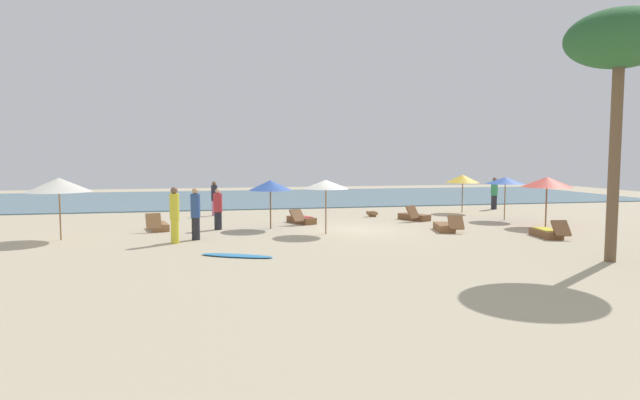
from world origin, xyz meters
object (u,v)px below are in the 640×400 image
object	(u,v)px
umbrella_2	(547,182)
person_2	(196,214)
lounger_3	(301,219)
surfboard	(237,256)
lounger_1	(445,227)
person_4	(218,209)
umbrella_0	(326,184)
umbrella_4	(505,181)
lounger_4	(547,233)
lounger_0	(414,217)
person_1	(494,193)
palm_0	(620,43)
person_3	(175,215)
dog	(372,214)
umbrella_1	(270,185)
lounger_2	(158,226)
umbrella_5	(59,185)
umbrella_3	(463,179)
person_0	(214,198)

from	to	relation	value
umbrella_2	person_2	world-z (taller)	umbrella_2
lounger_3	surfboard	xyz separation A→B (m)	(-3.25, -7.30, -0.14)
lounger_1	person_4	world-z (taller)	person_4
umbrella_0	umbrella_4	bearing A→B (deg)	15.25
lounger_4	lounger_0	bearing A→B (deg)	114.77
lounger_0	lounger_3	world-z (taller)	lounger_0
person_1	palm_0	size ratio (longest dim) A/B	0.26
person_3	umbrella_4	bearing A→B (deg)	13.58
umbrella_0	umbrella_4	world-z (taller)	umbrella_0
person_2	dog	world-z (taller)	person_2
umbrella_1	lounger_4	bearing A→B (deg)	-25.18
umbrella_4	palm_0	distance (m)	10.57
umbrella_0	person_2	xyz separation A→B (m)	(-4.84, -0.42, -0.95)
lounger_2	lounger_3	size ratio (longest dim) A/B	0.97
umbrella_5	person_3	xyz separation A→B (m)	(3.99, -1.58, -0.97)
person_2	person_3	xyz separation A→B (m)	(-0.69, -0.63, 0.05)
umbrella_4	person_3	xyz separation A→B (m)	(-14.58, -3.52, -0.85)
lounger_2	person_1	size ratio (longest dim) A/B	0.97
umbrella_4	palm_0	world-z (taller)	palm_0
umbrella_4	dog	bearing A→B (deg)	154.58
lounger_2	person_4	bearing A→B (deg)	-8.21
umbrella_5	dog	bearing A→B (deg)	19.43
umbrella_4	person_1	bearing A→B (deg)	64.74
umbrella_4	lounger_3	size ratio (longest dim) A/B	1.12
umbrella_3	surfboard	size ratio (longest dim) A/B	0.89
person_0	person_2	xyz separation A→B (m)	(-0.81, -7.73, 0.07)
lounger_4	umbrella_4	bearing A→B (deg)	75.24
lounger_2	person_3	world-z (taller)	person_3
umbrella_1	palm_0	xyz separation A→B (m)	(8.54, -8.85, 4.27)
umbrella_4	umbrella_5	size ratio (longest dim) A/B	0.90
umbrella_5	surfboard	size ratio (longest dim) A/B	0.99
person_2	dog	xyz separation A→B (m)	(8.32, 5.54, -0.78)
umbrella_3	umbrella_1	bearing A→B (deg)	-159.15
lounger_1	person_0	size ratio (longest dim) A/B	1.05
umbrella_5	umbrella_0	bearing A→B (deg)	-3.20
umbrella_1	lounger_1	world-z (taller)	umbrella_1
person_1	palm_0	distance (m)	15.76
umbrella_3	person_1	size ratio (longest dim) A/B	1.12
umbrella_0	person_3	distance (m)	5.69
umbrella_1	person_0	bearing A→B (deg)	111.74
umbrella_5	surfboard	world-z (taller)	umbrella_5
person_2	palm_0	distance (m)	14.16
umbrella_3	person_3	world-z (taller)	umbrella_3
lounger_3	umbrella_1	bearing A→B (deg)	-137.02
person_1	surfboard	size ratio (longest dim) A/B	0.80
lounger_0	surfboard	world-z (taller)	lounger_0
umbrella_1	person_2	size ratio (longest dim) A/B	1.07
umbrella_3	dog	size ratio (longest dim) A/B	3.03
person_1	dog	bearing A→B (deg)	-164.89
umbrella_4	person_2	distance (m)	14.22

